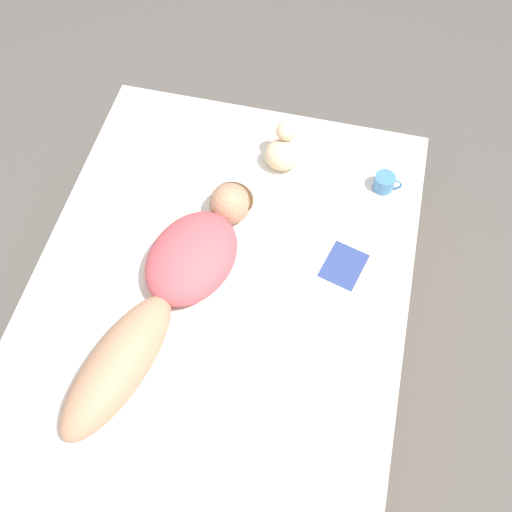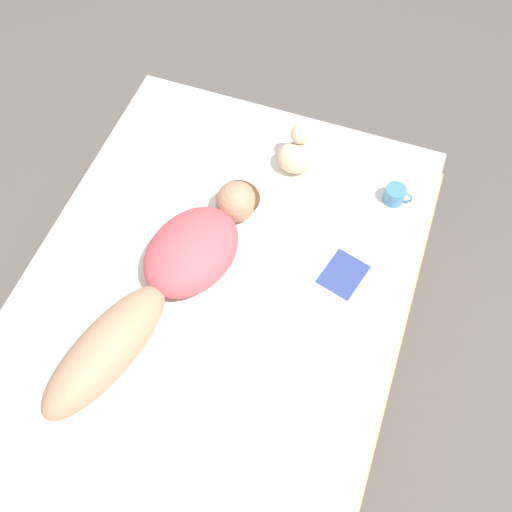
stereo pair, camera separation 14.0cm
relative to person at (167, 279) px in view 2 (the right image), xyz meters
The scene contains 6 objects.
ground_plane 0.64m from the person, ahead, with size 12.00×12.00×0.00m, color #4C4742.
bed 0.40m from the person, ahead, with size 1.62×2.29×0.52m.
person is the anchor object (origin of this frame).
open_magazine 0.65m from the person, 31.79° to the left, with size 0.55×0.40×0.01m.
coffee_mug 1.08m from the person, 44.54° to the left, with size 0.13×0.09×0.08m.
plush_toy 0.84m from the person, 69.96° to the left, with size 0.17×0.18×0.21m.
Camera 2 is at (0.54, -0.92, 2.74)m, focal length 42.00 mm.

